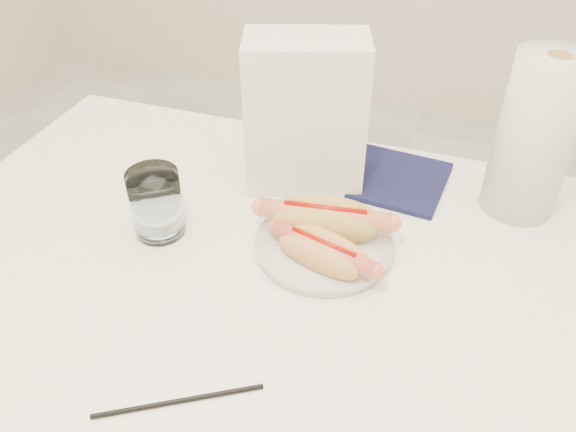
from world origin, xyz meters
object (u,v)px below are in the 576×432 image
(table, at_px, (288,304))
(plate, at_px, (324,247))
(water_glass, at_px, (156,203))
(paper_towel_roll, at_px, (535,137))
(napkin_box, at_px, (305,115))
(hotdog_left, at_px, (325,219))
(hotdog_right, at_px, (323,252))

(table, height_order, plate, plate)
(water_glass, height_order, paper_towel_roll, paper_towel_roll)
(table, bearing_deg, paper_towel_roll, 42.46)
(paper_towel_roll, bearing_deg, table, -137.54)
(napkin_box, bearing_deg, water_glass, -147.40)
(plate, height_order, hotdog_left, hotdog_left)
(hotdog_right, xyz_separation_m, water_glass, (-0.27, 0.01, 0.02))
(table, distance_m, napkin_box, 0.31)
(paper_towel_roll, bearing_deg, hotdog_right, -135.69)
(hotdog_right, bearing_deg, hotdog_left, 119.63)
(table, xyz_separation_m, hotdog_right, (0.04, 0.02, 0.10))
(plate, distance_m, paper_towel_roll, 0.37)
(hotdog_left, xyz_separation_m, paper_towel_roll, (0.28, 0.19, 0.09))
(table, relative_size, hotdog_left, 6.02)
(plate, height_order, napkin_box, napkin_box)
(napkin_box, bearing_deg, paper_towel_roll, -10.81)
(table, bearing_deg, water_glass, 171.91)
(table, xyz_separation_m, paper_towel_roll, (0.31, 0.28, 0.19))
(plate, distance_m, napkin_box, 0.23)
(plate, relative_size, napkin_box, 0.77)
(hotdog_left, distance_m, paper_towel_roll, 0.35)
(hotdog_left, distance_m, hotdog_right, 0.07)
(hotdog_right, bearing_deg, napkin_box, 129.66)
(napkin_box, bearing_deg, hotdog_right, -83.53)
(hotdog_right, distance_m, paper_towel_roll, 0.38)
(plate, bearing_deg, water_glass, -171.97)
(hotdog_left, bearing_deg, table, -114.25)
(hotdog_left, height_order, paper_towel_roll, paper_towel_roll)
(napkin_box, bearing_deg, table, -95.57)
(hotdog_right, bearing_deg, table, -135.24)
(hotdog_left, height_order, water_glass, water_glass)
(hotdog_left, xyz_separation_m, water_glass, (-0.25, -0.06, 0.01))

